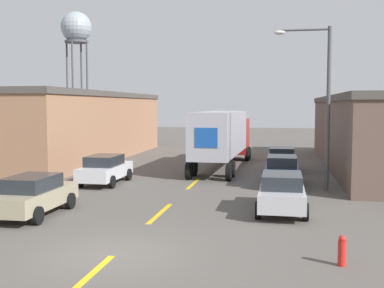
{
  "coord_description": "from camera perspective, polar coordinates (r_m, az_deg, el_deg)",
  "views": [
    {
      "loc": [
        4.7,
        -12.92,
        4.29
      ],
      "look_at": [
        -0.22,
        13.58,
        2.12
      ],
      "focal_mm": 45.0,
      "sensor_mm": 36.0,
      "label": 1
    }
  ],
  "objects": [
    {
      "name": "parked_car_right_mid",
      "position": [
        26.46,
        10.59,
        -3.02
      ],
      "size": [
        1.97,
        4.42,
        1.58
      ],
      "color": "navy",
      "rests_on": "ground_plane"
    },
    {
      "name": "fire_hydrant",
      "position": [
        13.76,
        17.36,
        -11.97
      ],
      "size": [
        0.22,
        0.22,
        0.84
      ],
      "color": "red",
      "rests_on": "ground_plane"
    },
    {
      "name": "parked_car_right_far",
      "position": [
        31.87,
        10.58,
        -1.73
      ],
      "size": [
        1.97,
        4.42,
        1.58
      ],
      "color": "#2D5B38",
      "rests_on": "ground_plane"
    },
    {
      "name": "semi_truck",
      "position": [
        32.94,
        3.76,
        1.15
      ],
      "size": [
        3.02,
        13.16,
        3.89
      ],
      "rotation": [
        0.0,
        0.0,
        -0.03
      ],
      "color": "#B21919",
      "rests_on": "ground_plane"
    },
    {
      "name": "parked_car_left_far",
      "position": [
        26.79,
        -10.26,
        -2.92
      ],
      "size": [
        1.97,
        4.42,
        1.58
      ],
      "color": "silver",
      "rests_on": "ground_plane"
    },
    {
      "name": "parked_car_left_near",
      "position": [
        19.81,
        -18.3,
        -5.73
      ],
      "size": [
        1.97,
        4.42,
        1.58
      ],
      "color": "tan",
      "rests_on": "ground_plane"
    },
    {
      "name": "road_centerline",
      "position": [
        19.39,
        -3.8,
        -8.18
      ],
      "size": [
        0.2,
        18.36,
        0.01
      ],
      "color": "gold",
      "rests_on": "ground_plane"
    },
    {
      "name": "warehouse_left",
      "position": [
        40.52,
        -16.42,
        2.13
      ],
      "size": [
        11.82,
        23.88,
        5.34
      ],
      "color": "#9E7051",
      "rests_on": "ground_plane"
    },
    {
      "name": "ground_plane",
      "position": [
        14.4,
        -9.26,
        -12.8
      ],
      "size": [
        160.0,
        160.0,
        0.0
      ],
      "primitive_type": "plane",
      "color": "#56514C"
    },
    {
      "name": "water_tower",
      "position": [
        75.0,
        -13.55,
        12.96
      ],
      "size": [
        4.53,
        4.53,
        18.09
      ],
      "color": "#47474C",
      "rests_on": "ground_plane"
    },
    {
      "name": "street_lamp",
      "position": [
        24.84,
        15.11,
        5.52
      ],
      "size": [
        2.81,
        0.32,
        8.17
      ],
      "color": "#4C4C51",
      "rests_on": "ground_plane"
    },
    {
      "name": "parked_car_right_near",
      "position": [
        19.74,
        10.6,
        -5.61
      ],
      "size": [
        1.97,
        4.42,
        1.58
      ],
      "color": "#B2B2B7",
      "rests_on": "ground_plane"
    }
  ]
}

